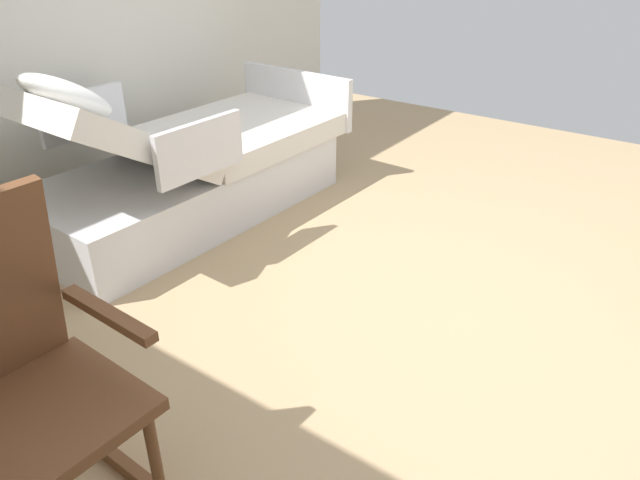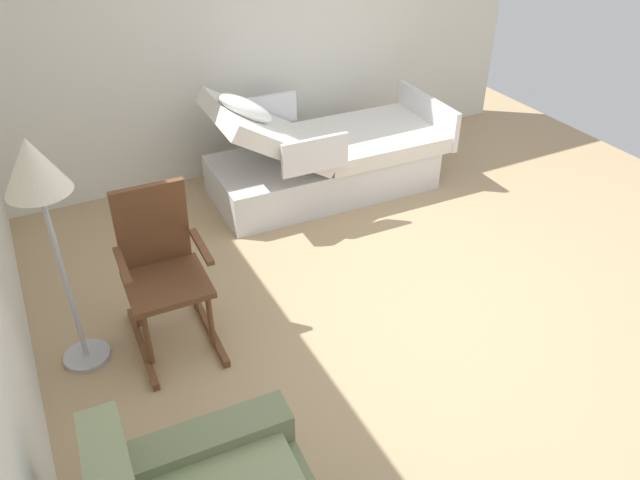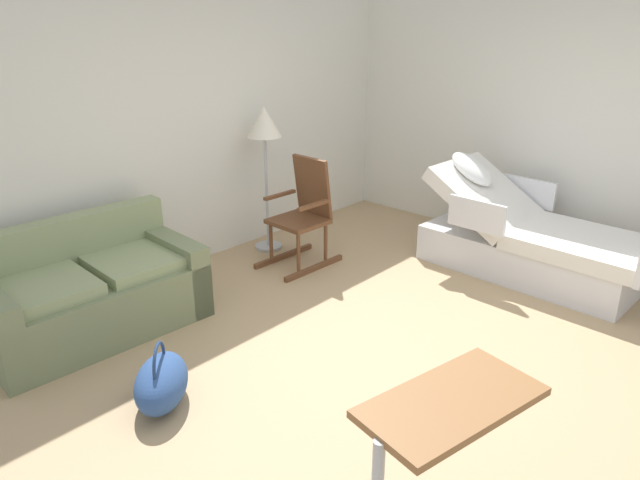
# 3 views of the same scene
# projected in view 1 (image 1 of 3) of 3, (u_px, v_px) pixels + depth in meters

# --- Properties ---
(ground_plane) EXTENTS (6.38, 6.38, 0.00)m
(ground_plane) POSITION_uv_depth(u_px,v_px,m) (444.00, 318.00, 2.78)
(ground_plane) COLOR tan
(hospital_bed) EXTENTS (1.06, 2.09, 1.08)m
(hospital_bed) POSITION_uv_depth(u_px,v_px,m) (187.00, 168.00, 3.62)
(hospital_bed) COLOR silver
(hospital_bed) RESTS_ON ground
(rocking_chair) EXTENTS (0.77, 0.52, 1.05)m
(rocking_chair) POSITION_uv_depth(u_px,v_px,m) (25.00, 390.00, 1.63)
(rocking_chair) COLOR brown
(rocking_chair) RESTS_ON ground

